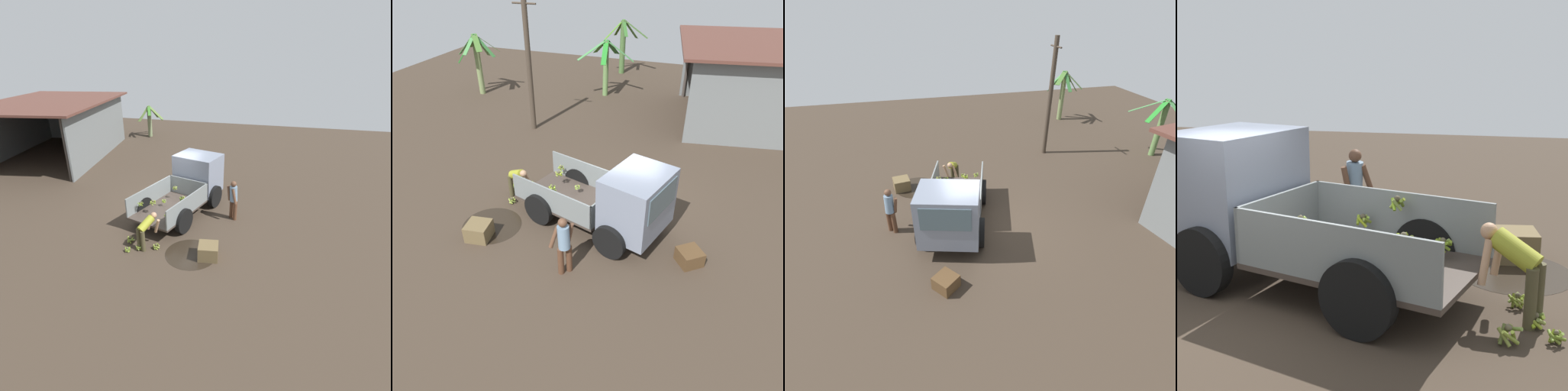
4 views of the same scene
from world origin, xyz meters
The scene contains 15 objects.
ground centered at (0.00, 0.00, 0.00)m, with size 36.00×36.00×0.00m, color #3C3026.
mud_patch_0 centered at (-3.37, -1.99, 0.00)m, with size 1.77×1.77×0.01m, color black.
cargo_truck centered at (0.36, -1.06, 1.14)m, with size 4.79×3.07×2.17m.
utility_pole centered at (-5.38, 4.87, 2.83)m, with size 1.01×0.22×5.58m.
banana_palm_0 centered at (-10.24, 8.19, 1.71)m, with size 2.15×2.02×3.12m.
banana_palm_2 centered at (-3.99, 14.64, 1.65)m, with size 2.55×2.32×3.18m.
banana_palm_3 centered at (-3.70, 10.24, 1.57)m, with size 2.70×2.71×2.89m.
person_foreground_visitor centered at (-0.58, -2.98, 0.92)m, with size 0.60×0.55×1.66m.
person_worker_loading centered at (-3.32, -0.37, 0.73)m, with size 0.85×0.78×1.19m.
banana_bunch_on_ground_0 centered at (-3.78, 0.15, 0.09)m, with size 0.22×0.21×0.17m.
banana_bunch_on_ground_1 centered at (-3.24, 0.29, 0.14)m, with size 0.31×0.31×0.26m.
banana_bunch_on_ground_2 centered at (-3.38, -0.74, 0.11)m, with size 0.26×0.27×0.20m.
banana_bunch_on_ground_3 centered at (-3.58, -0.19, 0.11)m, with size 0.27×0.25×0.21m.
wooden_crate_0 centered at (-3.39, -2.59, 0.24)m, with size 0.65×0.65×0.49m, color brown.
wooden_crate_1 centered at (2.39, -1.60, 0.21)m, with size 0.58×0.58×0.41m, color #513820.
Camera 2 is at (2.40, -9.47, 7.11)m, focal length 35.00 mm.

